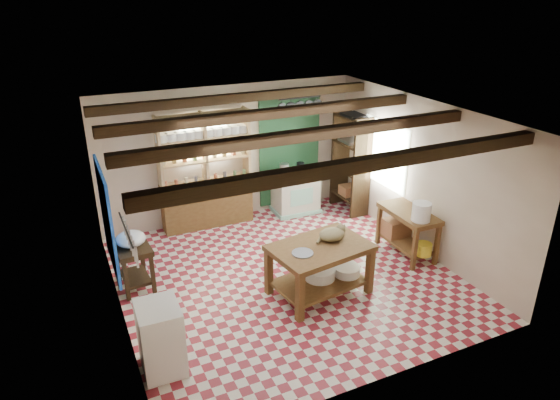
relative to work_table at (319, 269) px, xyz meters
name	(u,v)px	position (x,y,z in m)	size (l,w,h in m)	color
floor	(286,277)	(-0.25, 0.62, -0.41)	(5.00, 5.00, 0.02)	maroon
ceiling	(287,115)	(-0.25, 0.62, 2.20)	(5.00, 5.00, 0.02)	#4F4F55
wall_back	(230,154)	(-0.25, 3.12, 0.90)	(5.00, 0.04, 2.60)	beige
wall_front	(387,286)	(-0.25, -1.88, 0.90)	(5.00, 0.04, 2.60)	beige
wall_left	(112,234)	(-2.75, 0.62, 0.90)	(0.04, 5.00, 2.60)	beige
wall_right	(421,176)	(2.25, 0.62, 0.90)	(0.04, 5.00, 2.60)	beige
ceiling_beams	(287,123)	(-0.25, 0.62, 2.08)	(5.00, 3.80, 0.15)	#332112
blue_wall_patch	(107,220)	(-2.72, 1.52, 0.70)	(0.04, 1.40, 1.60)	blue
green_wall_patch	(289,148)	(1.00, 3.09, 0.85)	(1.30, 0.04, 2.30)	#1C4828
window_back	(203,137)	(-0.75, 3.10, 1.30)	(0.90, 0.02, 0.80)	white
window_right	(385,154)	(2.23, 1.62, 1.00)	(0.02, 1.30, 1.20)	white
utensil_rail	(127,239)	(-2.69, -0.58, 1.38)	(0.06, 0.90, 0.28)	black
pot_rack	(300,106)	(1.00, 2.67, 1.78)	(0.86, 0.12, 0.36)	black
shelving_unit	(205,171)	(-0.80, 2.93, 0.70)	(1.70, 0.34, 2.20)	tan
tall_rack	(351,163)	(2.03, 2.42, 0.60)	(0.40, 0.86, 2.00)	#332112
work_table	(319,269)	(0.00, 0.00, 0.00)	(1.41, 0.94, 0.80)	brown
stove	(296,192)	(0.98, 2.77, 0.03)	(0.87, 0.59, 0.86)	beige
prep_table	(134,266)	(-2.45, 1.31, -0.04)	(0.48, 0.70, 0.71)	#332112
white_cabinet	(161,338)	(-2.47, -0.62, 0.04)	(0.49, 0.58, 0.87)	white
right_counter	(407,233)	(1.93, 0.42, 0.00)	(0.55, 1.11, 0.79)	brown
cat	(332,234)	(0.24, 0.09, 0.49)	(0.40, 0.30, 0.18)	#938255
steel_tray	(303,253)	(-0.34, -0.10, 0.41)	(0.30, 0.30, 0.02)	#9C9BA2
basin_large	(320,273)	(0.04, 0.06, -0.11)	(0.46, 0.46, 0.16)	white
basin_small	(347,271)	(0.46, -0.03, -0.12)	(0.39, 0.39, 0.14)	white
kettle_left	(284,169)	(0.73, 2.77, 0.56)	(0.18, 0.18, 0.21)	#9C9BA2
kettle_right	(300,167)	(1.08, 2.76, 0.55)	(0.15, 0.15, 0.19)	black
enamel_bowl	(131,239)	(-2.45, 1.31, 0.42)	(0.44, 0.44, 0.22)	white
white_bucket	(421,212)	(1.87, 0.07, 0.54)	(0.30, 0.30, 0.30)	white
wicker_basket	(396,227)	(1.93, 0.72, -0.04)	(0.43, 0.34, 0.30)	#945F3B
yellow_tub	(423,249)	(1.92, -0.03, -0.09)	(0.27, 0.27, 0.20)	gold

